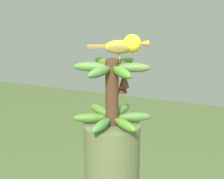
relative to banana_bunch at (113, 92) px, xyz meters
The scene contains 2 objects.
banana_bunch is the anchor object (origin of this frame).
perched_bird 0.17m from the banana_bunch, 133.84° to the left, with size 0.11×0.21×0.08m.
Camera 1 is at (1.28, 0.45, 1.92)m, focal length 64.44 mm.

